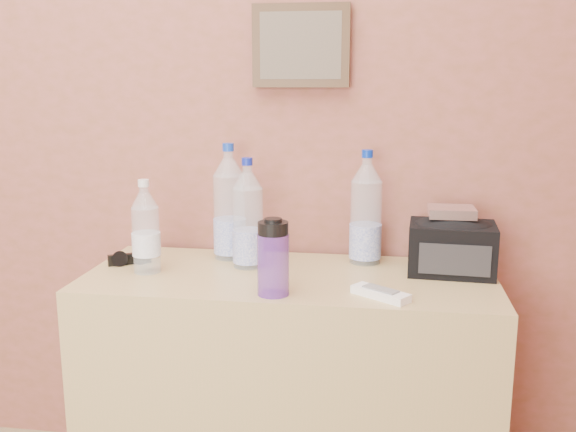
% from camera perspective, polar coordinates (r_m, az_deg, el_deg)
% --- Properties ---
extents(picture_frame, '(0.30, 0.03, 0.25)m').
position_cam_1_polar(picture_frame, '(2.03, 1.16, 14.90)').
color(picture_frame, '#382311').
rests_on(picture_frame, room_shell).
extents(dresser, '(1.19, 0.49, 0.74)m').
position_cam_1_polar(dresser, '(2.01, 0.10, -15.40)').
color(dresser, '#B37B50').
rests_on(dresser, ground).
extents(pet_large_a, '(0.09, 0.09, 0.33)m').
position_cam_1_polar(pet_large_a, '(1.92, -3.59, -0.29)').
color(pet_large_a, white).
rests_on(pet_large_a, dresser).
extents(pet_large_b, '(0.10, 0.10, 0.36)m').
position_cam_1_polar(pet_large_b, '(2.02, -5.24, 0.72)').
color(pet_large_b, '#D0F1FF').
rests_on(pet_large_b, dresser).
extents(pet_large_c, '(0.09, 0.09, 0.35)m').
position_cam_1_polar(pet_large_c, '(1.98, 6.94, 0.22)').
color(pet_large_c, white).
rests_on(pet_large_c, dresser).
extents(pet_small, '(0.08, 0.08, 0.28)m').
position_cam_1_polar(pet_small, '(1.92, -12.52, -1.38)').
color(pet_small, silver).
rests_on(pet_small, dresser).
extents(nalgene_bottle, '(0.08, 0.08, 0.21)m').
position_cam_1_polar(nalgene_bottle, '(1.68, -1.33, -3.70)').
color(nalgene_bottle, '#6332A7').
rests_on(nalgene_bottle, dresser).
extents(sunglasses, '(0.14, 0.11, 0.03)m').
position_cam_1_polar(sunglasses, '(2.03, -13.90, -3.71)').
color(sunglasses, black).
rests_on(sunglasses, dresser).
extents(ac_remote, '(0.16, 0.13, 0.02)m').
position_cam_1_polar(ac_remote, '(1.70, 8.23, -6.85)').
color(ac_remote, silver).
rests_on(ac_remote, dresser).
extents(toiletry_bag, '(0.26, 0.19, 0.17)m').
position_cam_1_polar(toiletry_bag, '(1.93, 14.36, -2.52)').
color(toiletry_bag, black).
rests_on(toiletry_bag, dresser).
extents(foil_packet, '(0.13, 0.11, 0.03)m').
position_cam_1_polar(foil_packet, '(1.92, 14.33, 0.37)').
color(foil_packet, silver).
rests_on(foil_packet, toiletry_bag).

